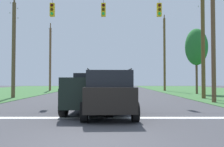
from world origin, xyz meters
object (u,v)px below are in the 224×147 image
utility_pole_far_right (164,53)px  overhead_signal_span (102,40)px  suv_black (108,92)px  utility_pole_mid_left (14,48)px  distant_car_oncoming (94,89)px  utility_pole_far_left (50,58)px  utility_pole_mid_right (203,47)px  distant_car_crossing_white (107,86)px  tree_roadside_right (196,47)px  pickup_truck (92,92)px

utility_pole_far_right → overhead_signal_span: bearing=-115.9°
suv_black → utility_pole_mid_left: size_ratio=0.53×
suv_black → distant_car_oncoming: bearing=97.8°
overhead_signal_span → utility_pole_far_right: (8.49, 17.47, 1.21)m
utility_pole_mid_left → utility_pole_far_left: bearing=92.0°
suv_black → utility_pole_mid_right: (8.05, 9.32, 3.39)m
distant_car_crossing_white → tree_roadside_right: tree_roadside_right is taller
distant_car_crossing_white → utility_pole_mid_left: 16.21m
distant_car_crossing_white → distant_car_oncoming: 12.19m
distant_car_crossing_white → distant_car_oncoming: (-0.97, -12.15, 0.00)m
suv_black → utility_pole_mid_right: utility_pole_mid_right is taller
suv_black → utility_pole_mid_left: 13.92m
pickup_truck → utility_pole_far_left: (-8.40, 22.71, 3.96)m
utility_pole_mid_right → utility_pole_far_left: size_ratio=0.91×
utility_pole_far_right → utility_pole_mid_left: bearing=-141.9°
overhead_signal_span → utility_pole_far_right: bearing=64.1°
overhead_signal_span → utility_pole_mid_right: size_ratio=1.73×
suv_black → utility_pole_far_right: bearing=71.2°
overhead_signal_span → suv_black: 6.81m
distant_car_oncoming → utility_pole_mid_left: (-7.18, -1.34, 3.76)m
pickup_truck → utility_pole_far_right: size_ratio=0.48×
distant_car_crossing_white → utility_pole_mid_left: size_ratio=0.47×
overhead_signal_span → tree_roadside_right: overhead_signal_span is taller
overhead_signal_span → distant_car_crossing_white: 18.21m
pickup_truck → tree_roadside_right: size_ratio=0.73×
distant_car_crossing_white → distant_car_oncoming: size_ratio=0.98×
utility_pole_mid_left → utility_pole_far_right: bearing=38.1°
distant_car_crossing_white → utility_pole_far_left: utility_pole_far_left is taller
tree_roadside_right → utility_pole_far_left: bearing=156.5°
suv_black → distant_car_oncoming: (-1.58, 11.58, -0.27)m
overhead_signal_span → suv_black: overhead_signal_span is taller
distant_car_crossing_white → utility_pole_far_left: (-8.64, 0.44, 4.14)m
pickup_truck → distant_car_crossing_white: (0.24, 22.27, -0.18)m
distant_car_oncoming → utility_pole_far_right: size_ratio=0.39×
overhead_signal_span → distant_car_crossing_white: (-0.07, 17.85, -3.65)m
pickup_truck → utility_pole_far_right: utility_pole_far_right is taller
utility_pole_mid_right → utility_pole_far_left: utility_pole_far_left is taller
overhead_signal_span → pickup_truck: (-0.31, -4.42, -3.47)m
pickup_truck → utility_pole_far_left: size_ratio=0.53×
distant_car_oncoming → tree_roadside_right: 13.09m
utility_pole_mid_left → utility_pole_far_left: (-0.48, 13.93, 0.38)m
utility_pole_far_right → tree_roadside_right: bearing=-75.5°
pickup_truck → suv_black: bearing=-59.9°
distant_car_oncoming → utility_pole_far_left: size_ratio=0.43×
utility_pole_mid_right → utility_pole_far_right: utility_pole_far_right is taller
tree_roadside_right → utility_pole_mid_right: bearing=-105.9°
tree_roadside_right → suv_black: bearing=-122.0°
utility_pole_mid_left → utility_pole_far_left: size_ratio=0.90×
overhead_signal_span → utility_pole_mid_left: bearing=152.1°
utility_pole_far_right → pickup_truck: bearing=-111.9°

